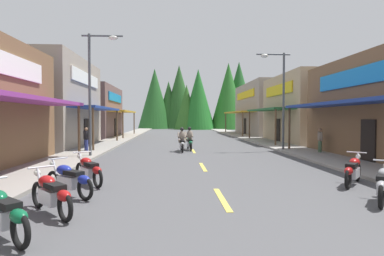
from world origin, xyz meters
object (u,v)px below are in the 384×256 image
Objects in this scene: streetlamp_left at (96,78)px; pedestrian_waiting at (86,138)px; motorcycle_parked_right_2 at (384,183)px; motorcycle_parked_left_4 at (89,170)px; motorcycle_parked_left_1 at (2,212)px; motorcycle_parked_left_2 at (51,193)px; rider_cruising_trailing at (189,140)px; pedestrian_by_shop at (320,139)px; motorcycle_parked_right_3 at (353,170)px; rider_cruising_lead at (182,142)px; motorcycle_parked_left_3 at (69,179)px; streetlamp_right at (279,87)px.

streetlamp_left is 4.25× the size of pedestrian_waiting.
motorcycle_parked_right_2 and motorcycle_parked_left_4 have the same top height.
motorcycle_parked_left_1 and motorcycle_parked_left_2 have the same top height.
pedestrian_by_shop is at bearing -114.75° from rider_cruising_trailing.
streetlamp_left is 8.16m from motorcycle_parked_left_4.
pedestrian_by_shop is (2.96, 8.49, 0.41)m from motorcycle_parked_right_3.
pedestrian_by_shop is at bearing -88.36° from motorcycle_parked_left_2.
rider_cruising_lead is 1.35× the size of pedestrian_waiting.
motorcycle_parked_left_2 is 0.77× the size of rider_cruising_trailing.
pedestrian_waiting is at bearing 95.08° from rider_cruising_trailing.
motorcycle_parked_right_2 and motorcycle_parked_left_3 have the same top height.
motorcycle_parked_left_4 is 0.83× the size of rider_cruising_lead.
motorcycle_parked_right_3 is at bearing -115.36° from motorcycle_parked_left_2.
streetlamp_right reaches higher than motorcycle_parked_right_2.
motorcycle_parked_right_2 is 13.31m from rider_cruising_lead.
rider_cruising_trailing is (-4.72, 11.34, 0.17)m from motorcycle_parked_right_3.
motorcycle_parked_right_3 is 0.78× the size of rider_cruising_trailing.
rider_cruising_trailing reaches higher than motorcycle_parked_left_4.
motorcycle_parked_right_3 is at bearing -107.78° from pedestrian_by_shop.
streetlamp_right is at bearing -91.89° from rider_cruising_lead.
motorcycle_parked_left_3 is 0.81× the size of rider_cruising_trailing.
pedestrian_by_shop is at bearing -42.71° from streetlamp_right.
motorcycle_parked_left_1 is (-8.46, -1.97, 0.00)m from motorcycle_parked_right_2.
streetlamp_left is at bearing -24.73° from motorcycle_parked_left_4.
streetlamp_right reaches higher than motorcycle_parked_left_3.
rider_cruising_lead reaches higher than motorcycle_parked_left_1.
motorcycle_parked_left_2 is at bearing -81.82° from streetlamp_left.
rider_cruising_lead reaches higher than motorcycle_parked_left_4.
streetlamp_right is at bearing 35.38° from motorcycle_parked_right_3.
rider_cruising_trailing reaches higher than motorcycle_parked_right_2.
motorcycle_parked_left_2 is at bearing 133.79° from motorcycle_parked_left_3.
rider_cruising_lead is (3.60, 14.36, 0.17)m from motorcycle_parked_left_1.
motorcycle_parked_left_2 is (-9.54, -12.90, -3.65)m from streetlamp_right.
streetlamp_left reaches higher than streetlamp_right.
motorcycle_parked_right_3 is 8.92m from motorcycle_parked_left_2.
motorcycle_parked_left_4 is (-9.56, -9.69, -3.65)m from streetlamp_right.
motorcycle_parked_right_2 is (-1.40, -12.33, -3.65)m from streetlamp_right.
motorcycle_parked_left_2 is at bearing -124.15° from pedestrian_waiting.
motorcycle_parked_right_3 is at bearing -154.46° from rider_cruising_lead.
streetlamp_left is 11.33m from streetlamp_right.
motorcycle_parked_left_2 is at bearing -126.46° from streetlamp_right.
pedestrian_waiting is (-1.25, 2.60, -3.42)m from streetlamp_left.
motorcycle_parked_left_2 is 15.98m from pedestrian_by_shop.
motorcycle_parked_left_2 is (1.48, -10.26, -3.84)m from streetlamp_left.
streetlamp_left reaches higher than motorcycle_parked_left_2.
streetlamp_right reaches higher than rider_cruising_trailing.
motorcycle_parked_left_1 is at bearing 160.53° from rider_cruising_trailing.
streetlamp_left is 12.34m from motorcycle_parked_left_1.
motorcycle_parked_left_2 and motorcycle_parked_left_4 have the same top height.
motorcycle_parked_right_2 is 14.07m from rider_cruising_trailing.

